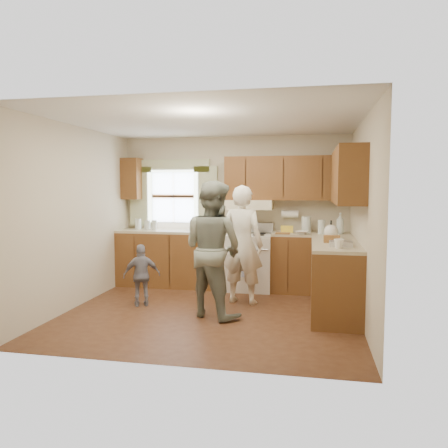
% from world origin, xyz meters
% --- Properties ---
extents(room, '(3.80, 3.80, 3.80)m').
position_xyz_m(room, '(0.00, 0.00, 1.25)').
color(room, '#412214').
rests_on(room, ground).
extents(kitchen_fixtures, '(3.80, 2.25, 2.15)m').
position_xyz_m(kitchen_fixtures, '(0.61, 1.08, 0.84)').
color(kitchen_fixtures, '#40240D').
rests_on(kitchen_fixtures, ground).
extents(stove, '(0.76, 0.67, 1.07)m').
position_xyz_m(stove, '(0.30, 1.44, 0.47)').
color(stove, silver).
rests_on(stove, ground).
extents(woman_left, '(0.68, 0.51, 1.69)m').
position_xyz_m(woman_left, '(0.33, 0.59, 0.84)').
color(woman_left, white).
rests_on(woman_left, ground).
extents(woman_right, '(1.05, 0.98, 1.74)m').
position_xyz_m(woman_right, '(0.05, -0.11, 0.87)').
color(woman_right, '#273F35').
rests_on(woman_right, ground).
extents(child, '(0.55, 0.40, 0.87)m').
position_xyz_m(child, '(-1.02, 0.15, 0.43)').
color(child, gray).
rests_on(child, ground).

